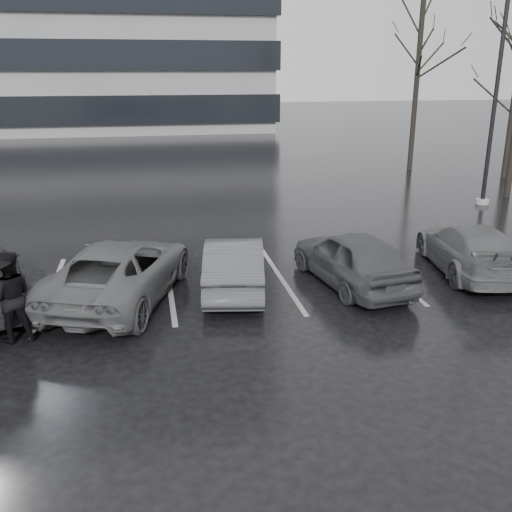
{
  "coord_description": "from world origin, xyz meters",
  "views": [
    {
      "loc": [
        -2.6,
        -10.76,
        5.05
      ],
      "look_at": [
        -0.32,
        1.0,
        1.1
      ],
      "focal_mm": 40.0,
      "sensor_mm": 36.0,
      "label": 1
    }
  ],
  "objects_px": {
    "car_main": "(352,258)",
    "pedestrian_right": "(10,297)",
    "car_east": "(470,248)",
    "tree_north": "(416,85)",
    "car_west_a": "(234,264)",
    "car_west_b": "(120,270)",
    "lamp_post": "(496,92)"
  },
  "relations": [
    {
      "from": "car_west_b",
      "to": "lamp_post",
      "type": "relative_size",
      "value": 0.54
    },
    {
      "from": "car_main",
      "to": "car_east",
      "type": "xyz_separation_m",
      "value": [
        3.32,
        0.32,
        -0.05
      ]
    },
    {
      "from": "car_west_a",
      "to": "car_west_b",
      "type": "relative_size",
      "value": 0.78
    },
    {
      "from": "pedestrian_right",
      "to": "lamp_post",
      "type": "bearing_deg",
      "value": -161.01
    },
    {
      "from": "pedestrian_right",
      "to": "tree_north",
      "type": "relative_size",
      "value": 0.21
    },
    {
      "from": "car_east",
      "to": "pedestrian_right",
      "type": "distance_m",
      "value": 10.98
    },
    {
      "from": "car_west_b",
      "to": "lamp_post",
      "type": "xyz_separation_m",
      "value": [
        13.59,
        7.18,
        3.53
      ]
    },
    {
      "from": "car_east",
      "to": "lamp_post",
      "type": "distance_m",
      "value": 9.21
    },
    {
      "from": "car_west_b",
      "to": "pedestrian_right",
      "type": "distance_m",
      "value": 2.67
    },
    {
      "from": "car_main",
      "to": "lamp_post",
      "type": "xyz_separation_m",
      "value": [
        8.08,
        7.34,
        3.53
      ]
    },
    {
      "from": "car_main",
      "to": "car_west_a",
      "type": "bearing_deg",
      "value": -14.48
    },
    {
      "from": "car_west_a",
      "to": "car_west_b",
      "type": "height_order",
      "value": "car_west_b"
    },
    {
      "from": "tree_north",
      "to": "car_west_a",
      "type": "bearing_deg",
      "value": -127.73
    },
    {
      "from": "pedestrian_right",
      "to": "tree_north",
      "type": "xyz_separation_m",
      "value": [
        16.3,
        16.97,
        3.35
      ]
    },
    {
      "from": "car_west_a",
      "to": "pedestrian_right",
      "type": "distance_m",
      "value": 5.0
    },
    {
      "from": "car_main",
      "to": "pedestrian_right",
      "type": "xyz_separation_m",
      "value": [
        -7.49,
        -1.62,
        0.22
      ]
    },
    {
      "from": "car_east",
      "to": "tree_north",
      "type": "bearing_deg",
      "value": -100.25
    },
    {
      "from": "car_east",
      "to": "pedestrian_right",
      "type": "height_order",
      "value": "pedestrian_right"
    },
    {
      "from": "car_east",
      "to": "pedestrian_right",
      "type": "relative_size",
      "value": 2.41
    },
    {
      "from": "car_west_b",
      "to": "pedestrian_right",
      "type": "xyz_separation_m",
      "value": [
        -1.97,
        -1.78,
        0.22
      ]
    },
    {
      "from": "car_west_a",
      "to": "car_main",
      "type": "bearing_deg",
      "value": -175.96
    },
    {
      "from": "car_west_a",
      "to": "car_west_b",
      "type": "bearing_deg",
      "value": 11.51
    },
    {
      "from": "car_east",
      "to": "car_main",
      "type": "bearing_deg",
      "value": 15.36
    },
    {
      "from": "car_west_b",
      "to": "lamp_post",
      "type": "distance_m",
      "value": 15.77
    },
    {
      "from": "tree_north",
      "to": "car_east",
      "type": "bearing_deg",
      "value": -110.1
    },
    {
      "from": "car_west_b",
      "to": "tree_north",
      "type": "distance_m",
      "value": 21.18
    },
    {
      "from": "car_main",
      "to": "pedestrian_right",
      "type": "bearing_deg",
      "value": 3.01
    },
    {
      "from": "car_west_b",
      "to": "tree_north",
      "type": "relative_size",
      "value": 0.58
    },
    {
      "from": "car_west_a",
      "to": "car_east",
      "type": "relative_size",
      "value": 0.89
    },
    {
      "from": "lamp_post",
      "to": "car_west_b",
      "type": "bearing_deg",
      "value": -152.16
    },
    {
      "from": "car_west_a",
      "to": "lamp_post",
      "type": "xyz_separation_m",
      "value": [
        10.94,
        7.08,
        3.58
      ]
    },
    {
      "from": "car_west_a",
      "to": "lamp_post",
      "type": "relative_size",
      "value": 0.42
    }
  ]
}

